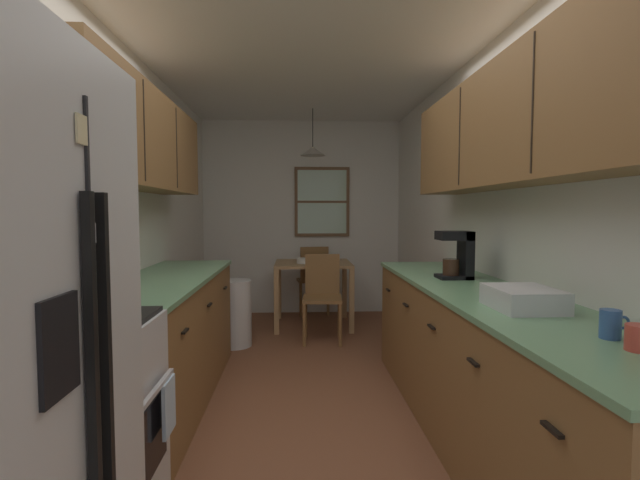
% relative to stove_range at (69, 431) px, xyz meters
% --- Properties ---
extents(ground_plane, '(12.00, 12.00, 0.00)m').
position_rel_stove_range_xyz_m(ground_plane, '(0.99, 1.63, -0.47)').
color(ground_plane, brown).
extents(wall_left, '(0.10, 9.00, 2.55)m').
position_rel_stove_range_xyz_m(wall_left, '(-0.36, 1.63, 0.80)').
color(wall_left, white).
rests_on(wall_left, ground).
extents(wall_right, '(0.10, 9.00, 2.55)m').
position_rel_stove_range_xyz_m(wall_right, '(2.34, 1.63, 0.80)').
color(wall_right, white).
rests_on(wall_right, ground).
extents(wall_back, '(4.40, 0.10, 2.55)m').
position_rel_stove_range_xyz_m(wall_back, '(0.99, 4.28, 0.80)').
color(wall_back, white).
rests_on(wall_back, ground).
extents(ceiling_slab, '(4.40, 9.00, 0.08)m').
position_rel_stove_range_xyz_m(ceiling_slab, '(0.99, 1.63, 2.12)').
color(ceiling_slab, white).
extents(stove_range, '(0.66, 0.59, 1.10)m').
position_rel_stove_range_xyz_m(stove_range, '(0.00, 0.00, 0.00)').
color(stove_range, silver).
rests_on(stove_range, ground).
extents(microwave_over_range, '(0.39, 0.64, 0.30)m').
position_rel_stove_range_xyz_m(microwave_over_range, '(-0.11, 0.00, 1.17)').
color(microwave_over_range, black).
extents(counter_left, '(0.64, 2.15, 0.90)m').
position_rel_stove_range_xyz_m(counter_left, '(-0.01, 1.37, -0.02)').
color(counter_left, brown).
rests_on(counter_left, ground).
extents(upper_cabinets_left, '(0.33, 2.23, 0.65)m').
position_rel_stove_range_xyz_m(upper_cabinets_left, '(-0.15, 1.32, 1.36)').
color(upper_cabinets_left, brown).
extents(counter_right, '(0.64, 3.07, 0.90)m').
position_rel_stove_range_xyz_m(counter_right, '(1.99, 0.68, -0.02)').
color(counter_right, brown).
rests_on(counter_right, ground).
extents(upper_cabinets_right, '(0.33, 2.75, 0.68)m').
position_rel_stove_range_xyz_m(upper_cabinets_right, '(2.13, 0.63, 1.37)').
color(upper_cabinets_right, brown).
extents(dining_table, '(0.89, 0.80, 0.76)m').
position_rel_stove_range_xyz_m(dining_table, '(1.11, 3.51, 0.16)').
color(dining_table, '#A87F51').
rests_on(dining_table, ground).
extents(dining_chair_near, '(0.43, 0.43, 0.90)m').
position_rel_stove_range_xyz_m(dining_chair_near, '(1.19, 2.90, 0.03)').
color(dining_chair_near, brown).
rests_on(dining_chair_near, ground).
extents(dining_chair_far, '(0.45, 0.45, 0.90)m').
position_rel_stove_range_xyz_m(dining_chair_far, '(1.14, 4.12, 0.03)').
color(dining_chair_far, brown).
rests_on(dining_chair_far, ground).
extents(pendant_light, '(0.29, 0.29, 0.54)m').
position_rel_stove_range_xyz_m(pendant_light, '(1.11, 3.51, 1.59)').
color(pendant_light, black).
extents(back_window, '(0.73, 0.05, 0.92)m').
position_rel_stove_range_xyz_m(back_window, '(1.26, 4.21, 1.01)').
color(back_window, brown).
extents(trash_bin, '(0.34, 0.34, 0.67)m').
position_rel_stove_range_xyz_m(trash_bin, '(0.29, 2.73, -0.14)').
color(trash_bin, silver).
rests_on(trash_bin, ground).
extents(storage_canister, '(0.11, 0.11, 0.19)m').
position_rel_stove_range_xyz_m(storage_canister, '(-0.01, 0.46, 0.52)').
color(storage_canister, '#265999').
rests_on(storage_canister, counter_left).
extents(dish_towel, '(0.02, 0.16, 0.24)m').
position_rel_stove_range_xyz_m(dish_towel, '(0.35, 0.15, 0.03)').
color(dish_towel, silver).
extents(coffee_maker, '(0.22, 0.18, 0.32)m').
position_rel_stove_range_xyz_m(coffee_maker, '(2.02, 1.19, 0.60)').
color(coffee_maker, black).
rests_on(coffee_maker, counter_right).
extents(mug_by_coffeemaker, '(0.11, 0.07, 0.10)m').
position_rel_stove_range_xyz_m(mug_by_coffeemaker, '(2.04, -0.28, 0.48)').
color(mug_by_coffeemaker, '#335999').
rests_on(mug_by_coffeemaker, counter_right).
extents(mug_spare, '(0.12, 0.08, 0.09)m').
position_rel_stove_range_xyz_m(mug_spare, '(2.03, -0.43, 0.47)').
color(mug_spare, '#BF3F33').
rests_on(mug_spare, counter_right).
extents(dish_rack, '(0.28, 0.34, 0.10)m').
position_rel_stove_range_xyz_m(dish_rack, '(1.97, 0.21, 0.48)').
color(dish_rack, silver).
rests_on(dish_rack, counter_right).
extents(table_serving_bowl, '(0.17, 0.17, 0.06)m').
position_rel_stove_range_xyz_m(table_serving_bowl, '(1.01, 3.42, 0.31)').
color(table_serving_bowl, silver).
rests_on(table_serving_bowl, dining_table).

